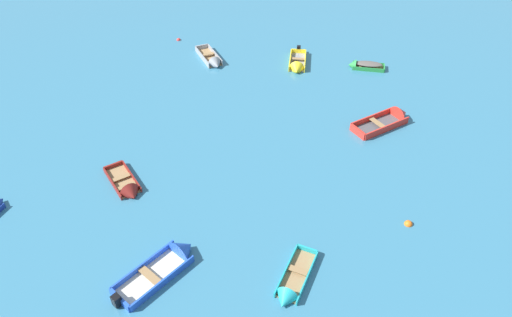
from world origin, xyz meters
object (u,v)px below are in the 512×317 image
(rowboat_green_cluster_outer, at_px, (362,65))
(mooring_buoy_far_field, at_px, (408,224))
(rowboat_yellow_back_row_center, at_px, (297,66))
(rowboat_grey_near_camera, at_px, (213,61))
(rowboat_blue_cluster_inner, at_px, (172,260))
(rowboat_maroon_midfield_right, at_px, (128,189))
(rowboat_red_far_left, at_px, (392,118))
(mooring_buoy_between_boats_left, at_px, (179,40))
(rowboat_turquoise_far_right, at_px, (289,290))

(rowboat_green_cluster_outer, relative_size, mooring_buoy_far_field, 6.90)
(rowboat_yellow_back_row_center, relative_size, mooring_buoy_far_field, 9.06)
(rowboat_grey_near_camera, height_order, rowboat_green_cluster_outer, rowboat_grey_near_camera)
(rowboat_blue_cluster_inner, xyz_separation_m, rowboat_yellow_back_row_center, (10.29, 19.20, 0.00))
(rowboat_green_cluster_outer, distance_m, rowboat_blue_cluster_inner, 24.29)
(rowboat_grey_near_camera, bearing_deg, rowboat_maroon_midfield_right, -110.96)
(rowboat_maroon_midfield_right, relative_size, rowboat_blue_cluster_inner, 0.85)
(rowboat_red_far_left, xyz_separation_m, mooring_buoy_between_boats_left, (-15.10, 15.27, -0.23))
(rowboat_grey_near_camera, bearing_deg, rowboat_green_cluster_outer, -11.04)
(rowboat_maroon_midfield_right, distance_m, mooring_buoy_far_field, 16.19)
(rowboat_grey_near_camera, distance_m, rowboat_blue_cluster_inner, 21.18)
(rowboat_green_cluster_outer, height_order, mooring_buoy_between_boats_left, rowboat_green_cluster_outer)
(rowboat_maroon_midfield_right, bearing_deg, mooring_buoy_far_field, -16.76)
(rowboat_green_cluster_outer, height_order, rowboat_blue_cluster_inner, rowboat_blue_cluster_inner)
(rowboat_maroon_midfield_right, relative_size, rowboat_turquoise_far_right, 0.99)
(rowboat_maroon_midfield_right, xyz_separation_m, rowboat_green_cluster_outer, (18.35, 12.87, 0.10))
(rowboat_grey_near_camera, distance_m, mooring_buoy_between_boats_left, 5.74)
(rowboat_turquoise_far_right, distance_m, rowboat_green_cluster_outer, 23.31)
(rowboat_green_cluster_outer, xyz_separation_m, rowboat_blue_cluster_inner, (-15.75, -18.49, -0.05))
(rowboat_turquoise_far_right, bearing_deg, rowboat_red_far_left, 53.04)
(rowboat_turquoise_far_right, xyz_separation_m, rowboat_green_cluster_outer, (10.15, 20.98, 0.10))
(rowboat_turquoise_far_right, distance_m, rowboat_red_far_left, 16.39)
(rowboat_maroon_midfield_right, relative_size, rowboat_red_far_left, 0.77)
(rowboat_maroon_midfield_right, height_order, rowboat_red_far_left, rowboat_red_far_left)
(rowboat_turquoise_far_right, distance_m, rowboat_blue_cluster_inner, 6.13)
(rowboat_grey_near_camera, xyz_separation_m, mooring_buoy_far_field, (9.64, -19.98, -0.21))
(mooring_buoy_between_boats_left, bearing_deg, rowboat_green_cluster_outer, -25.63)
(rowboat_turquoise_far_right, height_order, mooring_buoy_between_boats_left, rowboat_turquoise_far_right)
(rowboat_turquoise_far_right, relative_size, rowboat_grey_near_camera, 0.88)
(mooring_buoy_far_field, bearing_deg, rowboat_red_far_left, 75.19)
(rowboat_maroon_midfield_right, relative_size, mooring_buoy_between_boats_left, 9.77)
(rowboat_grey_near_camera, bearing_deg, mooring_buoy_between_boats_left, 120.45)
(rowboat_yellow_back_row_center, bearing_deg, rowboat_blue_cluster_inner, -118.17)
(rowboat_grey_near_camera, bearing_deg, mooring_buoy_far_field, -64.25)
(rowboat_turquoise_far_right, xyz_separation_m, mooring_buoy_far_field, (7.30, 3.44, -0.15))
(rowboat_green_cluster_outer, xyz_separation_m, rowboat_yellow_back_row_center, (-5.46, 0.71, -0.05))
(rowboat_grey_near_camera, distance_m, mooring_buoy_far_field, 22.18)
(rowboat_grey_near_camera, relative_size, rowboat_blue_cluster_inner, 0.97)
(mooring_buoy_far_field, bearing_deg, rowboat_grey_near_camera, 115.75)
(rowboat_turquoise_far_right, height_order, rowboat_grey_near_camera, rowboat_grey_near_camera)
(rowboat_red_far_left, height_order, rowboat_yellow_back_row_center, rowboat_red_far_left)
(rowboat_turquoise_far_right, bearing_deg, mooring_buoy_between_boats_left, 100.47)
(rowboat_green_cluster_outer, height_order, rowboat_yellow_back_row_center, rowboat_yellow_back_row_center)
(mooring_buoy_between_boats_left, bearing_deg, rowboat_grey_near_camera, -59.55)
(rowboat_green_cluster_outer, xyz_separation_m, mooring_buoy_far_field, (-2.85, -17.54, -0.25))
(rowboat_maroon_midfield_right, distance_m, rowboat_yellow_back_row_center, 18.73)
(rowboat_grey_near_camera, xyz_separation_m, mooring_buoy_between_boats_left, (-2.91, 4.95, -0.21))
(rowboat_green_cluster_outer, bearing_deg, mooring_buoy_far_field, -99.23)
(rowboat_green_cluster_outer, xyz_separation_m, mooring_buoy_between_boats_left, (-15.39, 7.39, -0.25))
(rowboat_maroon_midfield_right, xyz_separation_m, rowboat_red_far_left, (18.05, 4.99, 0.08))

